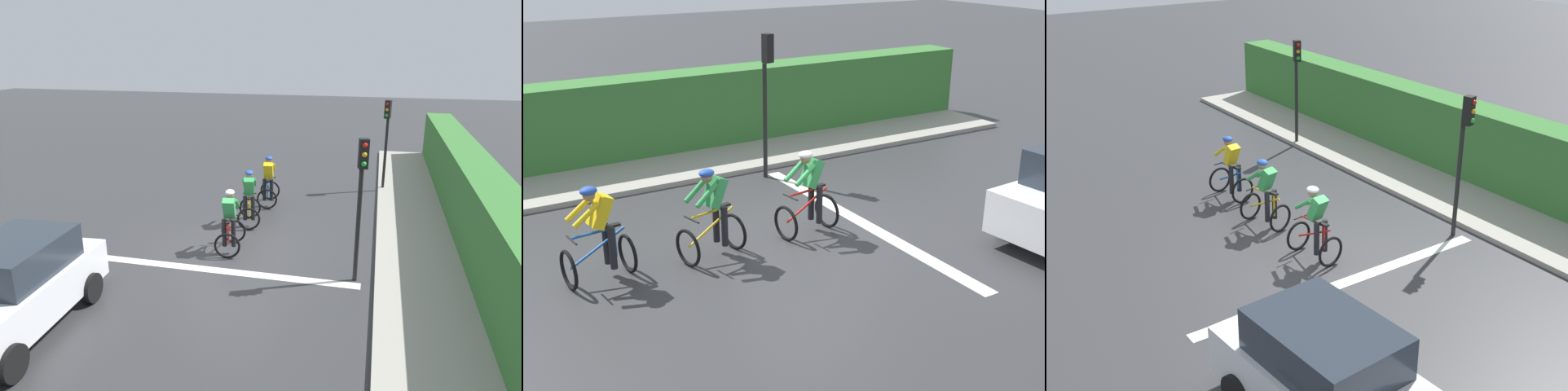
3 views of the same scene
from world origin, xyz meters
TOP-DOWN VIEW (x-y plane):
  - ground_plane at (0.00, 0.00)m, footprint 80.00×80.00m
  - sidewalk_kerb at (5.20, 2.00)m, footprint 2.80×22.25m
  - stone_wall_low at (6.10, 2.00)m, footprint 0.44×22.25m
  - hedge_wall at (6.40, 2.00)m, footprint 1.10×22.25m
  - road_marking_stop_line at (0.00, -1.21)m, footprint 7.00×0.30m
  - cyclist_lead at (0.19, 3.95)m, footprint 0.80×1.15m
  - cyclist_second at (0.04, 1.99)m, footprint 0.90×1.20m
  - cyclist_mid at (0.06, -0.02)m, footprint 0.82×1.16m
  - traffic_light_near_crossing at (3.36, -0.98)m, footprint 0.24×0.31m

SIDE VIEW (x-z plane):
  - ground_plane at x=0.00m, z-range 0.00..0.00m
  - road_marking_stop_line at x=0.00m, z-range 0.00..0.01m
  - sidewalk_kerb at x=5.20m, z-range 0.00..0.12m
  - stone_wall_low at x=6.10m, z-range 0.00..0.63m
  - cyclist_lead at x=0.19m, z-range -0.03..1.63m
  - cyclist_second at x=0.04m, z-range -0.03..1.63m
  - cyclist_mid at x=0.06m, z-range -0.03..1.63m
  - hedge_wall at x=6.40m, z-range 0.00..2.07m
  - traffic_light_near_crossing at x=3.36m, z-range 0.55..3.89m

